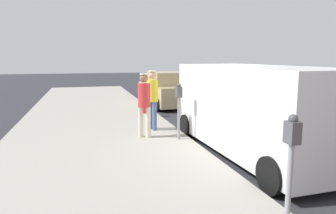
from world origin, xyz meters
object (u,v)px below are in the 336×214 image
parking_meter_far (291,153)px  parked_sedan_behind (167,90)px  parked_van (255,108)px  parking_meter_near (179,102)px  fire_hydrant (145,103)px  pedestrian_in_yellow (153,96)px  pedestrian_in_red (144,101)px

parking_meter_far → parked_sedan_behind: parking_meter_far is taller
parking_meter_far → parked_van: parked_van is taller
parking_meter_near → fire_hydrant: parking_meter_near is taller
parking_meter_near → pedestrian_in_yellow: bearing=-72.1°
parking_meter_far → parked_van: bearing=-114.1°
parked_sedan_behind → fire_hydrant: bearing=58.7°
pedestrian_in_yellow → pedestrian_in_red: bearing=63.4°
parking_meter_near → parked_sedan_behind: (-1.51, -6.83, -0.43)m
parking_meter_near → pedestrian_in_yellow: 1.38m
parking_meter_far → pedestrian_in_yellow: 5.98m
parked_van → parked_sedan_behind: parked_van is taller
parking_meter_far → parked_van: (-1.50, -3.35, -0.03)m
parked_van → parked_sedan_behind: bearing=-90.1°
parking_meter_near → pedestrian_in_yellow: pedestrian_in_yellow is taller
pedestrian_in_yellow → fire_hydrant: 2.95m
fire_hydrant → parked_sedan_behind: bearing=-121.3°
pedestrian_in_yellow → parked_sedan_behind: 5.86m
parking_meter_near → pedestrian_in_red: pedestrian_in_red is taller
parking_meter_near → pedestrian_in_red: bearing=-28.4°
pedestrian_in_red → parked_van: (-2.35, 1.76, -0.02)m
pedestrian_in_yellow → fire_hydrant: pedestrian_in_yellow is taller
parking_meter_far → parked_sedan_behind: (-1.51, -11.48, -0.43)m
parking_meter_near → pedestrian_in_yellow: size_ratio=0.84×
pedestrian_in_red → parked_sedan_behind: size_ratio=0.40×
parking_meter_near → parking_meter_far: size_ratio=1.00×
parked_van → parking_meter_near: bearing=-40.8°
pedestrian_in_yellow → fire_hydrant: size_ratio=2.11×
pedestrian_in_yellow → parked_van: bearing=126.4°
pedestrian_in_yellow → parked_van: 3.24m
pedestrian_in_yellow → parked_van: size_ratio=0.34×
fire_hydrant → parking_meter_far: bearing=90.6°
parking_meter_far → fire_hydrant: (0.10, -8.82, -0.61)m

